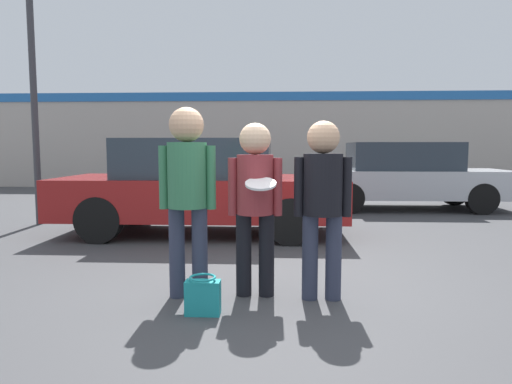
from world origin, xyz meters
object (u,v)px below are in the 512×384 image
object	(u,v)px
person_right	(323,194)
street_lamp	(40,36)
person_middle_with_frisbee	(255,194)
shrub	(410,177)
handbag	(203,296)
parked_car_far	(404,176)
person_left	(187,183)
parked_car_near	(201,186)

from	to	relation	value
person_right	street_lamp	distance (m)	6.66
person_middle_with_frisbee	street_lamp	size ratio (longest dim) A/B	0.29
street_lamp	shrub	bearing A→B (deg)	40.09
shrub	handbag	world-z (taller)	shrub
parked_car_far	street_lamp	world-z (taller)	street_lamp
parked_car_far	handbag	xyz separation A→B (m)	(-3.56, -6.98, -0.61)
person_middle_with_frisbee	street_lamp	distance (m)	6.18
person_left	parked_car_far	bearing A→B (deg)	59.97
person_left	person_right	bearing A→B (deg)	0.26
person_middle_with_frisbee	handbag	bearing A→B (deg)	-128.09
shrub	handbag	bearing A→B (deg)	-113.20
person_left	person_middle_with_frisbee	distance (m)	0.65
parked_car_far	shrub	distance (m)	5.08
parked_car_near	street_lamp	bearing A→B (deg)	165.61
street_lamp	handbag	world-z (taller)	street_lamp
street_lamp	shrub	xyz separation A→B (m)	(8.74, 7.36, -2.99)
parked_car_near	street_lamp	size ratio (longest dim) A/B	0.82
parked_car_near	handbag	size ratio (longest dim) A/B	13.77
street_lamp	handbag	distance (m)	6.65
street_lamp	person_right	bearing A→B (deg)	-40.24
parked_car_far	person_right	bearing A→B (deg)	-111.01
parked_car_far	person_left	bearing A→B (deg)	-120.03
shrub	person_middle_with_frisbee	bearing A→B (deg)	-112.37
person_left	person_middle_with_frisbee	bearing A→B (deg)	7.39
person_middle_with_frisbee	person_right	xyz separation A→B (m)	(0.63, -0.08, 0.01)
person_middle_with_frisbee	shrub	size ratio (longest dim) A/B	1.83
person_middle_with_frisbee	person_right	world-z (taller)	person_right
parked_car_near	street_lamp	xyz separation A→B (m)	(-3.03, 0.78, 2.65)
person_left	person_middle_with_frisbee	xyz separation A→B (m)	(0.63, 0.08, -0.11)
parked_car_far	street_lamp	xyz separation A→B (m)	(-7.23, -2.52, 2.67)
shrub	person_right	bearing A→B (deg)	-109.45
person_middle_with_frisbee	parked_car_near	bearing A→B (deg)	108.73
person_right	parked_car_far	distance (m)	6.99
person_left	person_right	xyz separation A→B (m)	(1.27, 0.01, -0.09)
person_left	handbag	xyz separation A→B (m)	(0.21, -0.46, -0.93)
parked_car_near	handbag	bearing A→B (deg)	-80.06
person_middle_with_frisbee	handbag	world-z (taller)	person_middle_with_frisbee
parked_car_near	parked_car_far	size ratio (longest dim) A/B	1.01
person_left	person_middle_with_frisbee	size ratio (longest dim) A/B	1.09
person_left	parked_car_near	size ratio (longest dim) A/B	0.39
street_lamp	handbag	size ratio (longest dim) A/B	16.77
person_middle_with_frisbee	parked_car_near	world-z (taller)	person_middle_with_frisbee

